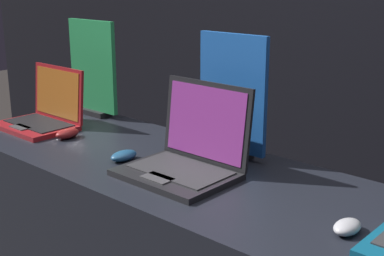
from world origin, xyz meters
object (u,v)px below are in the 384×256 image
at_px(mouse_back, 347,227).
at_px(laptop_middle, 188,153).
at_px(promo_stand_front, 93,71).
at_px(promo_stand_middle, 232,99).
at_px(laptop_front, 44,113).
at_px(mouse_front, 67,134).
at_px(mouse_middle, 124,156).

bearing_deg(mouse_back, laptop_middle, 175.41).
height_order(promo_stand_front, promo_stand_middle, promo_stand_middle).
relative_size(laptop_front, laptop_middle, 0.94).
bearing_deg(mouse_back, laptop_front, 178.11).
height_order(laptop_front, mouse_back, laptop_front).
xyz_separation_m(mouse_front, mouse_back, (1.21, -0.01, -0.00)).
relative_size(laptop_front, mouse_middle, 3.16).
height_order(laptop_middle, mouse_back, laptop_middle).
bearing_deg(laptop_front, promo_stand_front, 90.00).
relative_size(promo_stand_front, laptop_middle, 1.21).
relative_size(laptop_front, mouse_front, 3.25).
distance_m(laptop_middle, promo_stand_middle, 0.27).
bearing_deg(mouse_middle, mouse_back, 0.99).
height_order(promo_stand_middle, mouse_back, promo_stand_middle).
height_order(mouse_middle, mouse_back, same).
bearing_deg(laptop_middle, laptop_front, -179.98).
distance_m(promo_stand_front, laptop_middle, 0.89).
relative_size(mouse_middle, mouse_back, 1.11).
xyz_separation_m(promo_stand_front, promo_stand_middle, (0.83, -0.04, 0.00)).
xyz_separation_m(mouse_middle, promo_stand_middle, (0.25, 0.29, 0.19)).
bearing_deg(laptop_middle, mouse_middle, -166.15).
relative_size(laptop_front, promo_stand_middle, 0.77).
relative_size(laptop_middle, mouse_back, 3.76).
bearing_deg(laptop_front, mouse_back, -1.89).
relative_size(laptop_middle, promo_stand_middle, 0.82).
bearing_deg(promo_stand_middle, mouse_back, -25.37).
xyz_separation_m(laptop_front, mouse_back, (1.42, -0.05, -0.04)).
xyz_separation_m(laptop_front, mouse_middle, (0.58, -0.06, -0.04)).
bearing_deg(promo_stand_front, promo_stand_middle, -2.57).
xyz_separation_m(promo_stand_middle, mouse_back, (0.59, -0.28, -0.19)).
bearing_deg(promo_stand_middle, mouse_front, -156.37).
xyz_separation_m(mouse_front, laptop_middle, (0.62, 0.04, 0.05)).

